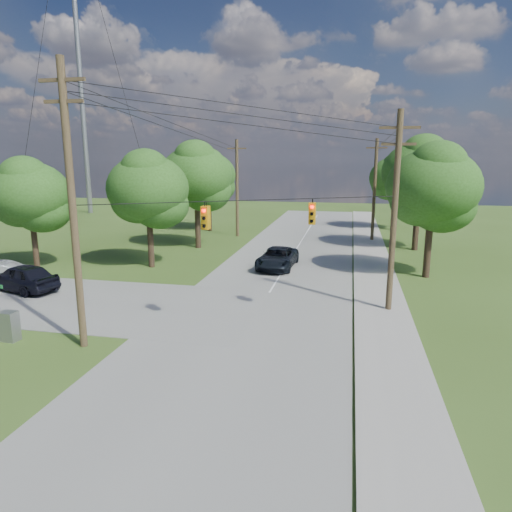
% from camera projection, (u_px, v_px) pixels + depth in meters
% --- Properties ---
extents(ground, '(140.00, 140.00, 0.00)m').
position_uv_depth(ground, '(179.00, 359.00, 18.82)').
color(ground, '#354F1A').
rests_on(ground, ground).
extents(main_road, '(10.00, 100.00, 0.03)m').
position_uv_depth(main_road, '(252.00, 321.00, 23.20)').
color(main_road, gray).
rests_on(main_road, ground).
extents(sidewalk_east, '(2.60, 100.00, 0.12)m').
position_uv_depth(sidewalk_east, '(388.00, 329.00, 21.86)').
color(sidewalk_east, '#98958E').
rests_on(sidewalk_east, ground).
extents(pole_sw, '(2.00, 0.32, 12.00)m').
position_uv_depth(pole_sw, '(72.00, 205.00, 18.81)').
color(pole_sw, brown).
rests_on(pole_sw, ground).
extents(pole_ne, '(2.00, 0.32, 10.50)m').
position_uv_depth(pole_ne, '(394.00, 210.00, 23.56)').
color(pole_ne, brown).
rests_on(pole_ne, ground).
extents(pole_north_e, '(2.00, 0.32, 10.00)m').
position_uv_depth(pole_north_e, '(375.00, 189.00, 44.70)').
color(pole_north_e, brown).
rests_on(pole_north_e, ground).
extents(pole_north_w, '(2.00, 0.32, 10.00)m').
position_uv_depth(pole_north_w, '(237.00, 188.00, 47.46)').
color(pole_north_w, brown).
rests_on(pole_north_w, ground).
extents(power_lines, '(13.93, 29.62, 4.93)m').
position_uv_depth(power_lines, '(267.00, 141.00, 27.65)').
color(power_lines, black).
rests_on(power_lines, ground).
extents(traffic_signals, '(4.91, 3.27, 1.05)m').
position_uv_depth(traffic_signals, '(261.00, 215.00, 21.40)').
color(traffic_signals, '#CB8B0B').
rests_on(traffic_signals, ground).
extents(radio_mast, '(0.70, 0.70, 45.00)m').
position_uv_depth(radio_mast, '(78.00, 54.00, 64.50)').
color(radio_mast, gray).
rests_on(radio_mast, ground).
extents(tree_w_near, '(6.00, 6.00, 8.40)m').
position_uv_depth(tree_w_near, '(148.00, 189.00, 33.52)').
color(tree_w_near, '#402E20').
rests_on(tree_w_near, ground).
extents(tree_w_mid, '(6.40, 6.40, 9.22)m').
position_uv_depth(tree_w_mid, '(196.00, 176.00, 40.85)').
color(tree_w_mid, '#402E20').
rests_on(tree_w_mid, ground).
extents(tree_w_far, '(6.00, 6.00, 8.73)m').
position_uv_depth(tree_w_far, '(209.00, 175.00, 50.89)').
color(tree_w_far, '#402E20').
rests_on(tree_w_far, ground).
extents(tree_e_near, '(6.20, 6.20, 8.81)m').
position_uv_depth(tree_e_near, '(433.00, 187.00, 30.44)').
color(tree_e_near, '#402E20').
rests_on(tree_e_near, ground).
extents(tree_e_mid, '(6.60, 6.60, 9.64)m').
position_uv_depth(tree_e_mid, '(420.00, 172.00, 39.78)').
color(tree_e_mid, '#402E20').
rests_on(tree_e_mid, ground).
extents(tree_e_far, '(5.80, 5.80, 8.32)m').
position_uv_depth(tree_e_far, '(395.00, 178.00, 51.67)').
color(tree_e_far, '#402E20').
rests_on(tree_e_far, ground).
extents(tree_cross_n, '(5.60, 5.60, 7.91)m').
position_uv_depth(tree_cross_n, '(30.00, 194.00, 32.79)').
color(tree_cross_n, '#402E20').
rests_on(tree_cross_n, ground).
extents(car_cross_dark, '(5.41, 3.29, 1.72)m').
position_uv_depth(car_cross_dark, '(22.00, 277.00, 28.19)').
color(car_cross_dark, black).
rests_on(car_cross_dark, cross_road).
extents(car_main_north, '(2.78, 5.57, 1.52)m').
position_uv_depth(car_main_north, '(277.00, 258.00, 34.18)').
color(car_main_north, black).
rests_on(car_main_north, main_road).
extents(control_cabinet, '(0.79, 0.59, 1.37)m').
position_uv_depth(control_cabinet, '(9.00, 326.00, 20.54)').
color(control_cabinet, gray).
rests_on(control_cabinet, ground).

